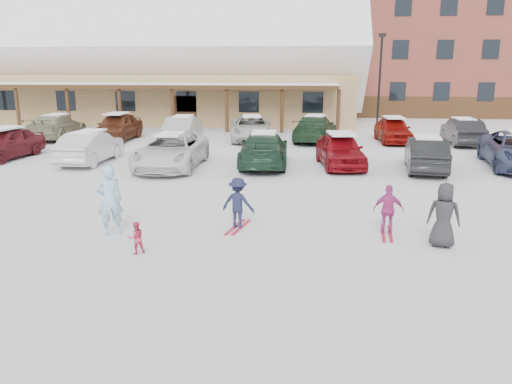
# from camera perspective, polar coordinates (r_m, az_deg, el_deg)

# --- Properties ---
(ground) EXTENTS (160.00, 160.00, 0.00)m
(ground) POSITION_cam_1_polar(r_m,az_deg,el_deg) (12.52, -1.83, -5.53)
(ground) COLOR silver
(ground) RESTS_ON ground
(day_lodge) EXTENTS (29.12, 12.50, 10.38)m
(day_lodge) POSITION_cam_1_polar(r_m,az_deg,el_deg) (41.02, -9.49, 13.63)
(day_lodge) COLOR tan
(day_lodge) RESTS_ON ground
(alpine_hotel) EXTENTS (31.48, 14.01, 21.48)m
(alpine_hotel) POSITION_cam_1_polar(r_m,az_deg,el_deg) (51.46, 21.09, 18.22)
(alpine_hotel) COLOR brown
(alpine_hotel) RESTS_ON ground
(lamp_post) EXTENTS (0.50, 0.25, 6.41)m
(lamp_post) POSITION_cam_1_polar(r_m,az_deg,el_deg) (36.89, 13.98, 12.85)
(lamp_post) COLOR black
(lamp_post) RESTS_ON ground
(conifer_2) EXTENTS (5.28, 5.28, 12.24)m
(conifer_2) POSITION_cam_1_polar(r_m,az_deg,el_deg) (62.33, -25.69, 15.26)
(conifer_2) COLOR black
(conifer_2) RESTS_ON ground
(conifer_3) EXTENTS (3.96, 3.96, 9.18)m
(conifer_3) POSITION_cam_1_polar(r_m,az_deg,el_deg) (55.86, 10.62, 14.89)
(conifer_3) COLOR black
(conifer_3) RESTS_ON ground
(adult_skier) EXTENTS (0.79, 0.71, 1.82)m
(adult_skier) POSITION_cam_1_polar(r_m,az_deg,el_deg) (13.24, -16.40, -0.89)
(adult_skier) COLOR #98BDD4
(adult_skier) RESTS_ON ground
(toddler_red) EXTENTS (0.47, 0.44, 0.77)m
(toddler_red) POSITION_cam_1_polar(r_m,az_deg,el_deg) (11.86, -13.52, -5.10)
(toddler_red) COLOR #C53656
(toddler_red) RESTS_ON ground
(child_navy) EXTENTS (0.98, 0.69, 1.37)m
(child_navy) POSITION_cam_1_polar(r_m,az_deg,el_deg) (13.28, -2.08, -1.26)
(child_navy) COLOR #171B39
(child_navy) RESTS_ON ground
(skis_child_navy) EXTENTS (0.50, 1.41, 0.03)m
(skis_child_navy) POSITION_cam_1_polar(r_m,az_deg,el_deg) (13.47, -2.05, -4.01)
(skis_child_navy) COLOR #AB182E
(skis_child_navy) RESTS_ON ground
(child_magenta) EXTENTS (0.80, 0.40, 1.31)m
(child_magenta) POSITION_cam_1_polar(r_m,az_deg,el_deg) (13.20, 14.89, -1.98)
(child_magenta) COLOR #AE3377
(child_magenta) RESTS_ON ground
(skis_child_magenta) EXTENTS (0.35, 1.41, 0.03)m
(skis_child_magenta) POSITION_cam_1_polar(r_m,az_deg,el_deg) (13.38, 14.72, -4.62)
(skis_child_magenta) COLOR #AB182E
(skis_child_magenta) RESTS_ON ground
(bystander_dark) EXTENTS (0.88, 0.70, 1.57)m
(bystander_dark) POSITION_cam_1_polar(r_m,az_deg,el_deg) (12.66, 20.68, -2.50)
(bystander_dark) COLOR #28282A
(bystander_dark) RESTS_ON ground
(parked_car_0) EXTENTS (2.15, 4.39, 1.44)m
(parked_car_0) POSITION_cam_1_polar(r_m,az_deg,el_deg) (26.10, -26.69, 4.98)
(parked_car_0) COLOR maroon
(parked_car_0) RESTS_ON ground
(parked_car_1) EXTENTS (1.57, 4.32, 1.42)m
(parked_car_1) POSITION_cam_1_polar(r_m,az_deg,el_deg) (23.55, -18.42, 4.89)
(parked_car_1) COLOR silver
(parked_car_1) RESTS_ON ground
(parked_car_2) EXTENTS (2.44, 5.27, 1.46)m
(parked_car_2) POSITION_cam_1_polar(r_m,az_deg,el_deg) (21.51, -9.65, 4.66)
(parked_car_2) COLOR white
(parked_car_2) RESTS_ON ground
(parked_car_3) EXTENTS (2.23, 5.08, 1.45)m
(parked_car_3) POSITION_cam_1_polar(r_m,az_deg,el_deg) (21.64, 0.90, 4.90)
(parked_car_3) COLOR #1A3726
(parked_car_3) RESTS_ON ground
(parked_car_4) EXTENTS (2.25, 4.42, 1.44)m
(parked_car_4) POSITION_cam_1_polar(r_m,az_deg,el_deg) (21.76, 9.60, 4.74)
(parked_car_4) COLOR maroon
(parked_car_4) RESTS_ON ground
(parked_car_5) EXTENTS (2.04, 4.42, 1.40)m
(parked_car_5) POSITION_cam_1_polar(r_m,az_deg,el_deg) (21.78, 18.85, 4.13)
(parked_car_5) COLOR black
(parked_car_5) RESTS_ON ground
(parked_car_7) EXTENTS (2.25, 5.04, 1.44)m
(parked_car_7) POSITION_cam_1_polar(r_m,az_deg,el_deg) (32.12, -21.81, 6.93)
(parked_car_7) COLOR gray
(parked_car_7) RESTS_ON ground
(parked_car_8) EXTENTS (1.91, 4.63, 1.57)m
(parked_car_8) POSITION_cam_1_polar(r_m,az_deg,el_deg) (30.33, -15.57, 7.18)
(parked_car_8) COLOR #5A2B17
(parked_car_8) RESTS_ON ground
(parked_car_9) EXTENTS (1.73, 4.48, 1.46)m
(parked_car_9) POSITION_cam_1_polar(r_m,az_deg,el_deg) (29.12, -8.31, 7.16)
(parked_car_9) COLOR #A8A9AD
(parked_car_9) RESTS_ON ground
(parked_car_10) EXTENTS (3.03, 5.42, 1.43)m
(parked_car_10) POSITION_cam_1_polar(r_m,az_deg,el_deg) (29.20, -0.50, 7.31)
(parked_car_10) COLOR silver
(parked_car_10) RESTS_ON ground
(parked_car_11) EXTENTS (2.79, 5.35, 1.48)m
(parked_car_11) POSITION_cam_1_polar(r_m,az_deg,el_deg) (29.06, 6.75, 7.22)
(parked_car_11) COLOR #1C3921
(parked_car_11) RESTS_ON ground
(parked_car_12) EXTENTS (1.84, 4.25, 1.43)m
(parked_car_12) POSITION_cam_1_polar(r_m,az_deg,el_deg) (29.52, 15.39, 6.87)
(parked_car_12) COLOR maroon
(parked_car_12) RESTS_ON ground
(parked_car_13) EXTENTS (1.69, 4.40, 1.43)m
(parked_car_13) POSITION_cam_1_polar(r_m,az_deg,el_deg) (29.93, 22.54, 6.40)
(parked_car_13) COLOR black
(parked_car_13) RESTS_ON ground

